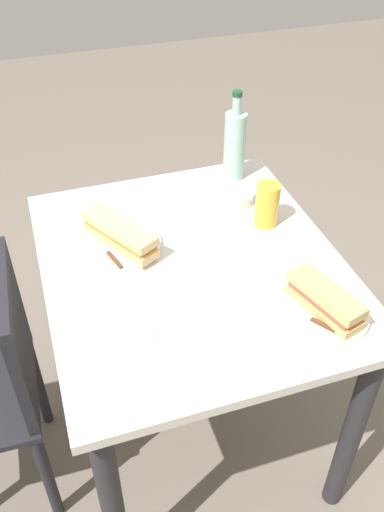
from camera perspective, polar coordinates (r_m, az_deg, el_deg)
ground_plane at (r=2.13m, az=0.00°, el=-16.74°), size 8.00×8.00×0.00m
dining_table at (r=1.63m, az=0.00°, el=-4.26°), size 0.95×0.82×0.78m
plate_near at (r=1.43m, az=13.36°, el=-5.61°), size 0.24×0.24×0.01m
baguette_sandwich_near at (r=1.40m, az=13.61°, el=-4.42°), size 0.22×0.13×0.07m
knife_near at (r=1.39m, az=12.30°, el=-6.43°), size 0.16×0.11×0.01m
plate_far at (r=1.60m, az=-7.40°, el=1.16°), size 0.24×0.24×0.01m
baguette_sandwich_far at (r=1.58m, az=-7.53°, el=2.33°), size 0.26×0.19×0.07m
knife_far at (r=1.56m, az=-8.69°, el=0.35°), size 0.18×0.06×0.01m
water_bottle at (r=1.85m, az=4.45°, el=11.47°), size 0.07×0.07×0.31m
beer_glass at (r=1.66m, az=7.79°, el=5.32°), size 0.07×0.07×0.14m
olive_bowl at (r=1.78m, az=4.70°, el=6.13°), size 0.11×0.11×0.03m
paper_napkin at (r=1.37m, az=-6.72°, el=-7.05°), size 0.18×0.18×0.00m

